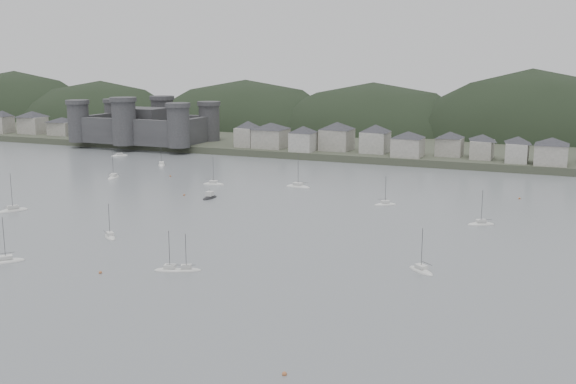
% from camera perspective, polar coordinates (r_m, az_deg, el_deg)
% --- Properties ---
extents(ground, '(900.00, 900.00, 0.00)m').
position_cam_1_polar(ground, '(127.26, -13.43, -8.70)').
color(ground, slate).
rests_on(ground, ground).
extents(far_shore_land, '(900.00, 250.00, 3.00)m').
position_cam_1_polar(far_shore_land, '(399.49, 12.43, 5.00)').
color(far_shore_land, '#383D2D').
rests_on(far_shore_land, ground).
extents(forested_ridge, '(851.55, 103.94, 102.57)m').
position_cam_1_polar(forested_ridge, '(375.21, 12.35, 2.65)').
color(forested_ridge, black).
rests_on(forested_ridge, ground).
extents(castle, '(66.00, 43.00, 20.00)m').
position_cam_1_polar(castle, '(337.45, -11.98, 5.54)').
color(castle, '#38383B').
rests_on(castle, far_shore_land).
extents(waterfront_town, '(451.48, 28.46, 12.92)m').
position_cam_1_polar(waterfront_town, '(281.98, 18.39, 3.68)').
color(waterfront_town, gray).
rests_on(waterfront_town, far_shore_land).
extents(sailboat_lead, '(6.97, 7.49, 10.64)m').
position_cam_1_polar(sailboat_lead, '(156.79, -22.59, -5.41)').
color(sailboat_lead, silver).
rests_on(sailboat_lead, ground).
extents(moored_fleet, '(246.62, 157.87, 12.63)m').
position_cam_1_polar(moored_fleet, '(200.00, -8.25, -1.20)').
color(moored_fleet, silver).
rests_on(moored_fleet, ground).
extents(motor_launch_far, '(2.96, 7.11, 3.68)m').
position_cam_1_polar(motor_launch_far, '(211.51, -6.57, -0.44)').
color(motor_launch_far, black).
rests_on(motor_launch_far, ground).
extents(mooring_buoys, '(121.90, 137.81, 0.70)m').
position_cam_1_polar(mooring_buoys, '(180.72, -2.72, -2.43)').
color(mooring_buoys, '#AD6439').
rests_on(mooring_buoys, ground).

